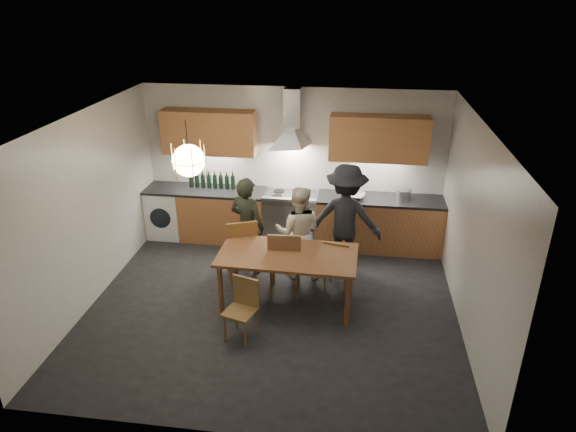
# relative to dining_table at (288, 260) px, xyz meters

# --- Properties ---
(ground) EXTENTS (5.00, 5.00, 0.00)m
(ground) POSITION_rel_dining_table_xyz_m (-0.20, -0.10, -0.69)
(ground) COLOR black
(ground) RESTS_ON ground
(room_shell) EXTENTS (5.02, 4.52, 2.61)m
(room_shell) POSITION_rel_dining_table_xyz_m (-0.20, -0.10, 1.02)
(room_shell) COLOR white
(room_shell) RESTS_ON ground
(counter_run) EXTENTS (5.00, 0.62, 0.90)m
(counter_run) POSITION_rel_dining_table_xyz_m (-0.18, 1.85, -0.24)
(counter_run) COLOR #BE7B49
(counter_run) RESTS_ON ground
(range_stove) EXTENTS (0.90, 0.60, 0.92)m
(range_stove) POSITION_rel_dining_table_xyz_m (-0.20, 1.85, -0.25)
(range_stove) COLOR silver
(range_stove) RESTS_ON ground
(wall_fixtures) EXTENTS (4.30, 0.54, 1.10)m
(wall_fixtures) POSITION_rel_dining_table_xyz_m (-0.20, 1.97, 1.18)
(wall_fixtures) COLOR tan
(wall_fixtures) RESTS_ON ground
(pendant_lamp) EXTENTS (0.43, 0.43, 0.70)m
(pendant_lamp) POSITION_rel_dining_table_xyz_m (-1.20, -0.20, 1.41)
(pendant_lamp) COLOR black
(pendant_lamp) RESTS_ON ground
(dining_table) EXTENTS (1.88, 0.98, 0.78)m
(dining_table) POSITION_rel_dining_table_xyz_m (0.00, 0.00, 0.00)
(dining_table) COLOR brown
(dining_table) RESTS_ON ground
(chair_back_left) EXTENTS (0.59, 0.59, 1.00)m
(chair_back_left) POSITION_rel_dining_table_xyz_m (-0.76, 0.53, -0.12)
(chair_back_left) COLOR brown
(chair_back_left) RESTS_ON ground
(chair_back_mid) EXTENTS (0.49, 0.49, 1.01)m
(chair_back_mid) POSITION_rel_dining_table_xyz_m (-0.07, 0.21, -0.11)
(chair_back_mid) COLOR brown
(chair_back_mid) RESTS_ON ground
(chair_back_right) EXTENTS (0.43, 0.43, 0.81)m
(chair_back_right) POSITION_rel_dining_table_xyz_m (0.65, 0.43, -0.23)
(chair_back_right) COLOR brown
(chair_back_right) RESTS_ON ground
(chair_front) EXTENTS (0.45, 0.45, 0.79)m
(chair_front) POSITION_rel_dining_table_xyz_m (-0.46, -0.77, -0.24)
(chair_front) COLOR brown
(chair_front) RESTS_ON ground
(person_left) EXTENTS (0.65, 0.54, 1.53)m
(person_left) POSITION_rel_dining_table_xyz_m (-0.72, 0.81, 0.08)
(person_left) COLOR black
(person_left) RESTS_ON ground
(person_mid) EXTENTS (0.72, 0.57, 1.44)m
(person_mid) POSITION_rel_dining_table_xyz_m (0.05, 0.80, 0.03)
(person_mid) COLOR beige
(person_mid) RESTS_ON ground
(person_right) EXTENTS (1.17, 0.78, 1.69)m
(person_right) POSITION_rel_dining_table_xyz_m (0.73, 1.12, 0.15)
(person_right) COLOR black
(person_right) RESTS_ON ground
(mixing_bowl) EXTENTS (0.42, 0.42, 0.08)m
(mixing_bowl) POSITION_rel_dining_table_xyz_m (0.86, 1.80, 0.25)
(mixing_bowl) COLOR #AAABAE
(mixing_bowl) RESTS_ON counter_run
(stock_pot) EXTENTS (0.25, 0.25, 0.16)m
(stock_pot) POSITION_rel_dining_table_xyz_m (1.63, 1.86, 0.29)
(stock_pot) COLOR #A7A7AA
(stock_pot) RESTS_ON counter_run
(wine_bottles) EXTENTS (0.80, 0.07, 0.29)m
(wine_bottles) POSITION_rel_dining_table_xyz_m (-1.57, 1.94, 0.36)
(wine_bottles) COLOR black
(wine_bottles) RESTS_ON counter_run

